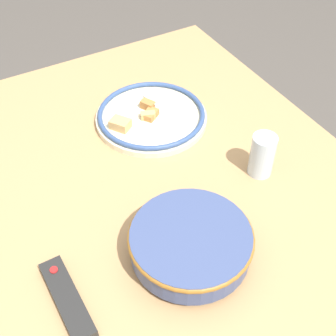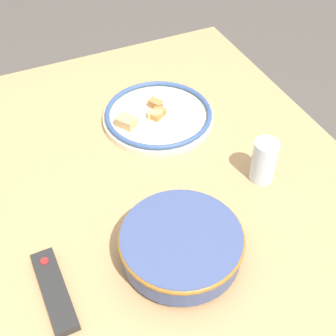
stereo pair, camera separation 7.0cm
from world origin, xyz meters
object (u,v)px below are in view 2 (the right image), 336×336
at_px(food_plate, 158,115).
at_px(drinking_glass, 264,161).
at_px(noodle_bowl, 181,244).
at_px(tv_remote, 54,290).

height_order(food_plate, drinking_glass, drinking_glass).
xyz_separation_m(food_plate, drinking_glass, (-0.32, -0.14, 0.04)).
bearing_deg(noodle_bowl, tv_remote, 84.47).
xyz_separation_m(noodle_bowl, tv_remote, (0.03, 0.27, -0.03)).
xyz_separation_m(noodle_bowl, drinking_glass, (0.13, -0.29, 0.01)).
bearing_deg(tv_remote, food_plate, 44.70).
xyz_separation_m(food_plate, tv_remote, (-0.42, 0.42, -0.01)).
distance_m(noodle_bowl, drinking_glass, 0.32).
bearing_deg(drinking_glass, tv_remote, 100.63).
height_order(noodle_bowl, tv_remote, noodle_bowl).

